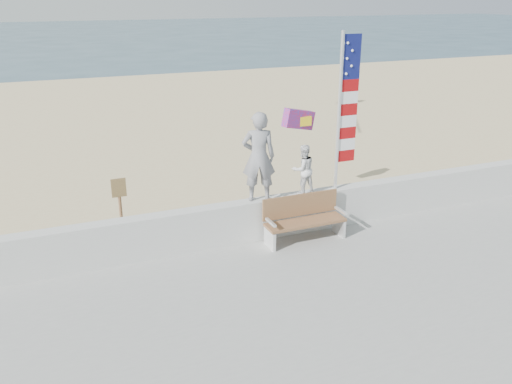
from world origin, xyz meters
TOP-DOWN VIEW (x-y plane):
  - ground at (0.00, 0.00)m, footprint 220.00×220.00m
  - sand at (0.00, 9.00)m, footprint 90.00×40.00m
  - seawall at (0.00, 2.00)m, footprint 30.00×0.35m
  - adult at (0.34, 2.00)m, footprint 0.82×0.66m
  - child at (1.41, 2.00)m, footprint 0.58×0.47m
  - bench at (1.22, 1.55)m, footprint 1.80×0.57m
  - flag at (2.38, 2.00)m, footprint 0.50×0.08m
  - parafoil_kite at (2.28, 3.92)m, footprint 0.96×0.42m
  - sign at (-2.43, 3.26)m, footprint 0.32×0.07m

SIDE VIEW (x-z plane):
  - ground at x=0.00m, z-range 0.00..0.00m
  - sand at x=0.00m, z-range 0.00..0.08m
  - seawall at x=0.00m, z-range 0.18..1.08m
  - bench at x=1.22m, z-range 0.19..1.19m
  - sign at x=-2.43m, z-range 0.21..1.67m
  - child at x=1.41m, z-range 1.08..2.21m
  - adult at x=0.34m, z-range 1.08..3.03m
  - parafoil_kite at x=2.28m, z-range 1.98..2.62m
  - flag at x=2.38m, z-range 1.24..4.74m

